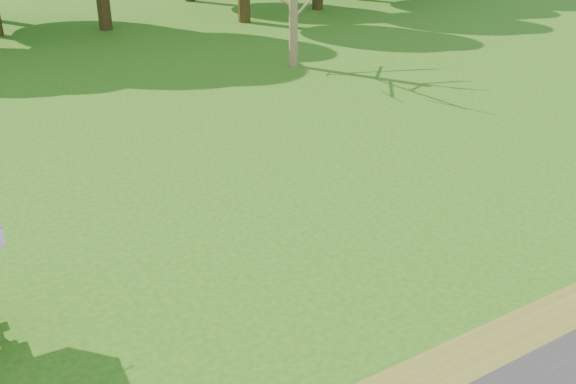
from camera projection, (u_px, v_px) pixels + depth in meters
ground at (264, 304)px, 10.24m from camera, size 120.00×120.00×0.00m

